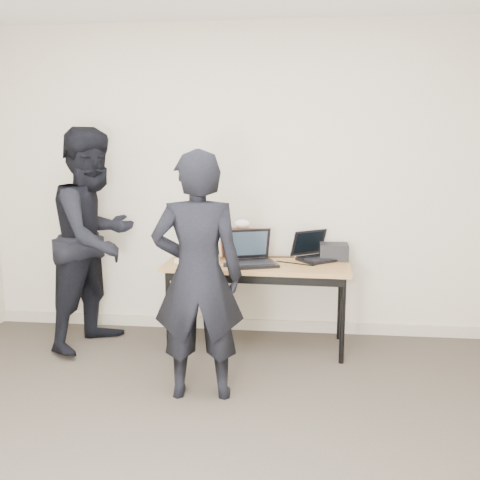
# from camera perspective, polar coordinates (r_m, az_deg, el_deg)

# --- Properties ---
(room) EXTENTS (4.60, 4.60, 2.80)m
(room) POSITION_cam_1_polar(r_m,az_deg,el_deg) (2.50, -6.28, 2.57)
(room) COLOR #3E372F
(room) RESTS_ON ground
(desk) EXTENTS (1.52, 0.71, 0.72)m
(desk) POSITION_cam_1_polar(r_m,az_deg,el_deg) (4.40, 1.86, -3.19)
(desk) COLOR olive
(desk) RESTS_ON ground
(laptop_beige) EXTENTS (0.38, 0.37, 0.23)m
(laptop_beige) POSITION_cam_1_polar(r_m,az_deg,el_deg) (4.43, -4.34, -1.71)
(laptop_beige) COLOR beige
(laptop_beige) RESTS_ON desk
(laptop_center) EXTENTS (0.45, 0.44, 0.27)m
(laptop_center) POSITION_cam_1_polar(r_m,az_deg,el_deg) (4.33, 1.28, -1.77)
(laptop_center) COLOR black
(laptop_center) RESTS_ON desk
(laptop_right) EXTENTS (0.45, 0.45, 0.24)m
(laptop_right) POSITION_cam_1_polar(r_m,az_deg,el_deg) (4.54, 8.06, -1.39)
(laptop_right) COLOR black
(laptop_right) RESTS_ON desk
(leather_satchel) EXTENTS (0.38, 0.23, 0.25)m
(leather_satchel) POSITION_cam_1_polar(r_m,az_deg,el_deg) (4.60, -0.15, -0.22)
(leather_satchel) COLOR #5E2D18
(leather_satchel) RESTS_ON desk
(tissue) EXTENTS (0.14, 0.12, 0.08)m
(tissue) POSITION_cam_1_polar(r_m,az_deg,el_deg) (4.57, 0.23, 1.72)
(tissue) COLOR white
(tissue) RESTS_ON leather_satchel
(equipment_box) EXTENTS (0.23, 0.20, 0.13)m
(equipment_box) POSITION_cam_1_polar(r_m,az_deg,el_deg) (4.56, 9.98, -1.24)
(equipment_box) COLOR black
(equipment_box) RESTS_ON desk
(power_brick) EXTENTS (0.08, 0.06, 0.03)m
(power_brick) POSITION_cam_1_polar(r_m,az_deg,el_deg) (4.24, -1.28, -2.67)
(power_brick) COLOR black
(power_brick) RESTS_ON desk
(cables) EXTENTS (1.16, 0.43, 0.01)m
(cables) POSITION_cam_1_polar(r_m,az_deg,el_deg) (4.38, 2.47, -2.40)
(cables) COLOR black
(cables) RESTS_ON desk
(person_typist) EXTENTS (0.65, 0.46, 1.65)m
(person_typist) POSITION_cam_1_polar(r_m,az_deg,el_deg) (3.51, -4.51, -3.89)
(person_typist) COLOR black
(person_typist) RESTS_ON ground
(person_observer) EXTENTS (0.95, 1.07, 1.81)m
(person_observer) POSITION_cam_1_polar(r_m,az_deg,el_deg) (4.57, -15.19, 0.11)
(person_observer) COLOR black
(person_observer) RESTS_ON ground
(baseboard) EXTENTS (4.50, 0.03, 0.10)m
(baseboard) POSITION_cam_1_polar(r_m,az_deg,el_deg) (4.96, -0.36, -8.95)
(baseboard) COLOR #ADA38F
(baseboard) RESTS_ON ground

